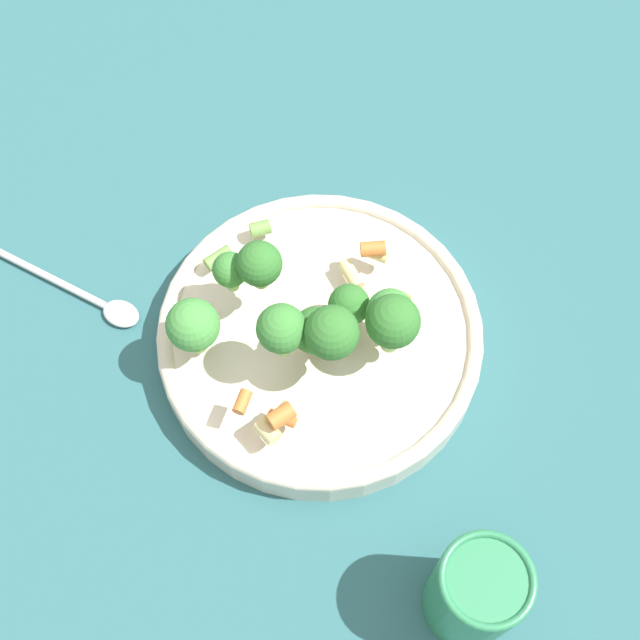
% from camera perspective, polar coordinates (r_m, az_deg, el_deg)
% --- Properties ---
extents(ground_plane, '(3.00, 3.00, 0.00)m').
position_cam_1_polar(ground_plane, '(0.81, 0.00, -1.69)').
color(ground_plane, '#2D6066').
extents(bowl, '(0.29, 0.29, 0.04)m').
position_cam_1_polar(bowl, '(0.80, 0.00, -1.08)').
color(bowl, beige).
rests_on(bowl, ground_plane).
extents(pasta_salad, '(0.21, 0.22, 0.09)m').
position_cam_1_polar(pasta_salad, '(0.73, -0.78, 0.24)').
color(pasta_salad, '#8CB766').
rests_on(pasta_salad, bowl).
extents(cup, '(0.07, 0.07, 0.11)m').
position_cam_1_polar(cup, '(0.70, 9.97, -16.77)').
color(cup, '#2D7F51').
rests_on(cup, ground_plane).
extents(spoon, '(0.17, 0.11, 0.01)m').
position_cam_1_polar(spoon, '(0.86, -14.93, 1.60)').
color(spoon, silver).
rests_on(spoon, ground_plane).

